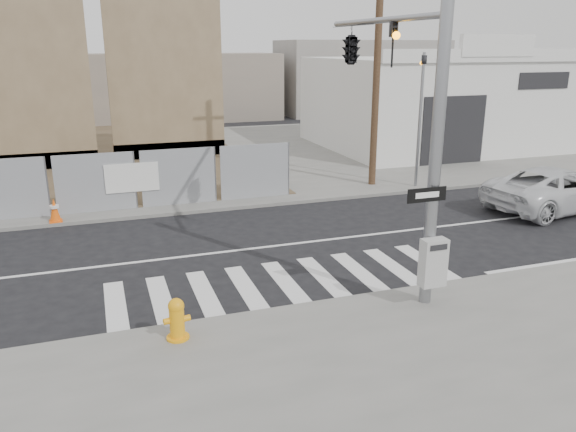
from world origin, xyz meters
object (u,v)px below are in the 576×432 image
object	(u,v)px
fire_hydrant	(177,319)
traffic_cone_c	(55,210)
signal_pole	(376,79)
auto_shop	(432,102)
traffic_cone_d	(121,197)
suv	(558,189)

from	to	relation	value
fire_hydrant	traffic_cone_c	xyz separation A→B (m)	(-2.59, 8.89, -0.04)
signal_pole	traffic_cone_c	size ratio (longest dim) A/B	9.08
signal_pole	fire_hydrant	distance (m)	7.37
auto_shop	fire_hydrant	world-z (taller)	auto_shop
auto_shop	traffic_cone_c	bearing A→B (deg)	-155.86
signal_pole	traffic_cone_c	xyz separation A→B (m)	(-8.02, 6.27, -4.28)
signal_pole	auto_shop	size ratio (longest dim) A/B	0.58
traffic_cone_d	auto_shop	bearing A→B (deg)	23.47
traffic_cone_c	fire_hydrant	bearing A→B (deg)	-73.75
auto_shop	traffic_cone_d	distance (m)	19.08
traffic_cone_c	traffic_cone_d	distance (m)	2.44
signal_pole	auto_shop	distance (m)	19.04
fire_hydrant	traffic_cone_c	distance (m)	9.26
traffic_cone_c	traffic_cone_d	bearing A→B (deg)	29.35
signal_pole	fire_hydrant	bearing A→B (deg)	-154.13
traffic_cone_c	traffic_cone_d	xyz separation A→B (m)	(2.12, 1.19, -0.06)
signal_pole	auto_shop	world-z (taller)	signal_pole
suv	traffic_cone_d	bearing A→B (deg)	63.65
auto_shop	traffic_cone_d	size ratio (longest dim) A/B	18.34
signal_pole	suv	world-z (taller)	signal_pole
traffic_cone_c	suv	bearing A→B (deg)	-13.10
signal_pole	traffic_cone_d	xyz separation A→B (m)	(-5.89, 7.46, -4.34)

